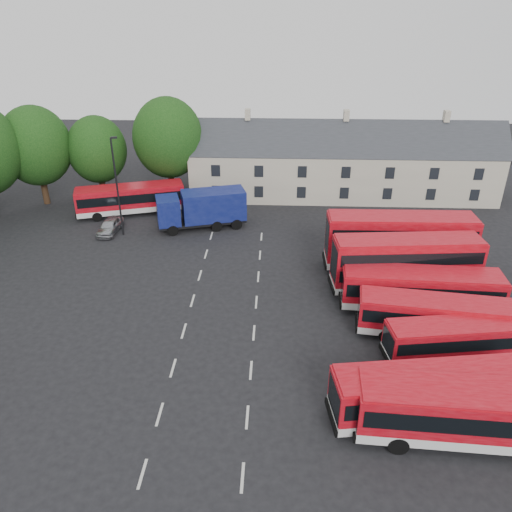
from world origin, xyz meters
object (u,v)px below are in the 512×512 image
object	(u,v)px
bus_dd_south	(406,262)
box_truck	(203,208)
silver_car	(110,226)
lamppost	(117,185)
bus_row_a	(475,411)

from	to	relation	value
bus_dd_south	box_truck	xyz separation A→B (m)	(-17.71, 11.75, -0.49)
bus_dd_south	silver_car	world-z (taller)	bus_dd_south
silver_car	bus_dd_south	bearing A→B (deg)	-15.67
box_truck	lamppost	bearing A→B (deg)	178.72
bus_row_a	lamppost	bearing A→B (deg)	139.18
bus_row_a	silver_car	bearing A→B (deg)	140.23
bus_dd_south	silver_car	distance (m)	28.80
bus_dd_south	silver_car	xyz separation A→B (m)	(-26.90, 10.09, -1.95)
bus_row_a	lamppost	world-z (taller)	lamppost
lamppost	box_truck	bearing A→B (deg)	15.11
lamppost	silver_car	bearing A→B (deg)	163.19
box_truck	silver_car	bearing A→B (deg)	173.87
box_truck	silver_car	xyz separation A→B (m)	(-9.19, -1.66, -1.46)
bus_row_a	box_truck	bearing A→B (deg)	126.89
silver_car	box_truck	bearing A→B (deg)	15.16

